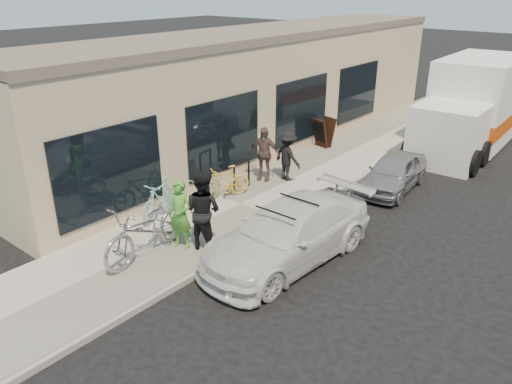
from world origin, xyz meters
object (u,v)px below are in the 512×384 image
Objects in this scene: sandwich_board at (323,132)px; cruiser_bike_a at (161,198)px; tandem_bike at (147,229)px; moving_truck at (472,109)px; woman_rider at (180,215)px; man_standing at (203,211)px; bike_rack at (242,172)px; bystander_b at (264,154)px; sedan_silver at (393,172)px; sedan_white at (288,233)px; bystander_a at (288,156)px; cruiser_bike_c at (225,182)px; cruiser_bike_b at (206,190)px.

cruiser_bike_a is (-0.03, -7.66, -0.03)m from sandwich_board.
tandem_bike is (1.31, -9.18, 0.11)m from sandwich_board.
moving_truck is at bearing 54.97° from cruiser_bike_a.
woman_rider reaches higher than sandwich_board.
sandwich_board is 0.57× the size of man_standing.
sandwich_board is 0.64× the size of woman_rider.
bike_rack is 0.51× the size of bystander_b.
man_standing is 4.46m from bystander_b.
sedan_silver is 1.93× the size of woman_rider.
bystander_b is (0.39, -3.96, 0.30)m from sandwich_board.
man_standing is 1.10× the size of cruiser_bike_a.
bystander_a reaches higher than sedan_white.
tandem_bike is (-2.34, -2.03, 0.14)m from sedan_white.
sedan_white is at bearing 137.52° from bystander_a.
cruiser_bike_c is (-3.50, -9.71, -0.82)m from moving_truck.
sedan_white is 2.82× the size of bystander_b.
cruiser_bike_a is (-0.36, -2.73, -0.00)m from bike_rack.
woman_rider is 4.97m from bystander_a.
cruiser_bike_a is at bearing -167.24° from sedan_white.
bike_rack is 0.27× the size of sedan_silver.
woman_rider reaches higher than tandem_bike.
woman_rider is at bearing 31.83° from man_standing.
bystander_a reaches higher than cruiser_bike_a.
bystander_b is (-0.03, 1.78, 0.37)m from cruiser_bike_c.
bystander_b reaches higher than cruiser_bike_c.
bystander_a reaches higher than cruiser_bike_b.
sedan_white is 3.52m from cruiser_bike_c.
moving_truck is 3.96× the size of cruiser_bike_a.
man_standing is at bearing 23.74° from woman_rider.
bystander_a is at bearing 60.26° from cruiser_bike_a.
cruiser_bike_c is at bearing -70.52° from sandwich_board.
cruiser_bike_a is at bearing 139.26° from woman_rider.
cruiser_bike_a reaches higher than sedan_silver.
cruiser_bike_a is (-3.67, -5.83, 0.11)m from sedan_silver.
bystander_b is (0.06, 2.42, 0.43)m from cruiser_bike_b.
woman_rider is 1.07× the size of cruiser_bike_c.
sandwich_board is at bearing 121.80° from sedan_white.
sedan_white reaches higher than bike_rack.
cruiser_bike_b is (0.33, -6.38, -0.13)m from sandwich_board.
man_standing is at bearing -144.61° from sedan_white.
moving_truck is at bearing 64.53° from woman_rider.
sandwich_board is 0.43× the size of tandem_bike.
sedan_white is 2.46m from woman_rider.
woman_rider is (-2.06, -1.30, 0.31)m from sedan_white.
bike_rack is 0.34× the size of tandem_bike.
man_standing is at bearing -60.86° from sandwich_board.
cruiser_bike_c is at bearing 161.32° from sedan_white.
bystander_b reaches higher than cruiser_bike_a.
man_standing reaches higher than woman_rider.
cruiser_bike_c is 1.82m from bystander_b.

